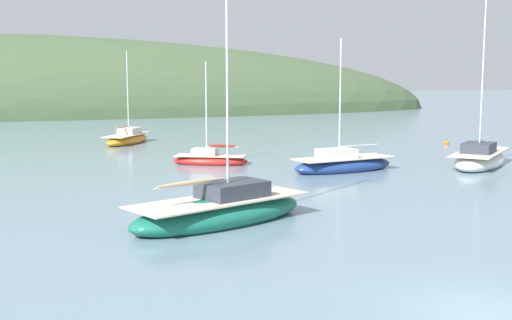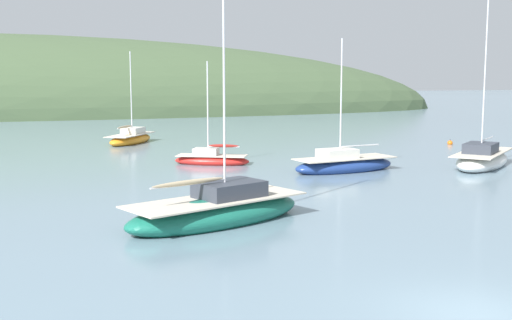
{
  "view_description": "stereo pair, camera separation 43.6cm",
  "coord_description": "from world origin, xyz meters",
  "views": [
    {
      "loc": [
        -9.46,
        -12.81,
        5.74
      ],
      "look_at": [
        0.0,
        20.0,
        1.2
      ],
      "focal_mm": 45.02,
      "sensor_mm": 36.0,
      "label": 1
    },
    {
      "loc": [
        -9.04,
        -12.93,
        5.74
      ],
      "look_at": [
        0.0,
        20.0,
        1.2
      ],
      "focal_mm": 45.02,
      "sensor_mm": 36.0,
      "label": 2
    }
  ],
  "objects": [
    {
      "name": "mooring_buoy_outer",
      "position": [
        20.53,
        33.87,
        0.12
      ],
      "size": [
        0.44,
        0.44,
        0.54
      ],
      "color": "orange",
      "rests_on": "ground"
    },
    {
      "name": "sailboat_yellow_far",
      "position": [
        -3.98,
        11.13,
        0.47
      ],
      "size": [
        8.38,
        5.79,
        11.18
      ],
      "color": "#196B56",
      "rests_on": "ground"
    },
    {
      "name": "sailboat_blue_center",
      "position": [
        -0.94,
        27.48,
        0.33
      ],
      "size": [
        5.15,
        3.52,
        6.78
      ],
      "color": "red",
      "rests_on": "ground"
    },
    {
      "name": "sailboat_black_sloop",
      "position": [
        6.15,
        22.43,
        0.4
      ],
      "size": [
        7.11,
        3.65,
        8.11
      ],
      "color": "navy",
      "rests_on": "ground"
    },
    {
      "name": "sailboat_orange_cutter",
      "position": [
        -4.97,
        42.01,
        0.39
      ],
      "size": [
        5.06,
        6.58,
        7.93
      ],
      "color": "orange",
      "rests_on": "ground"
    },
    {
      "name": "ground_plane",
      "position": [
        0.0,
        0.0,
        0.0
      ],
      "size": [
        400.0,
        400.0,
        0.0
      ],
      "primitive_type": "plane",
      "color": "slate"
    },
    {
      "name": "sailboat_white_near",
      "position": [
        15.32,
        21.92,
        0.46
      ],
      "size": [
        7.48,
        7.25,
        11.46
      ],
      "color": "white",
      "rests_on": "ground"
    }
  ]
}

